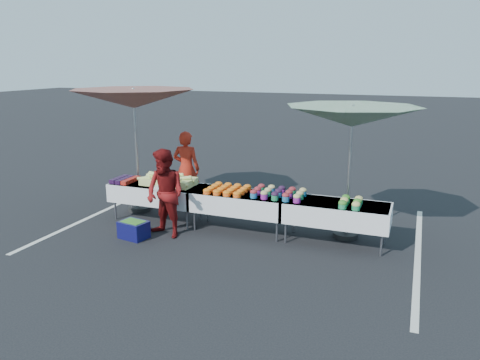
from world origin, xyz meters
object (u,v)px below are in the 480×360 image
(table_left, at_px, (157,192))
(umbrella_left, at_px, (134,100))
(customer, at_px, (165,194))
(table_center, at_px, (240,201))
(table_right, at_px, (336,212))
(vendor, at_px, (186,169))
(umbrella_right, at_px, (352,117))
(storage_bin, at_px, (134,229))

(table_left, bearing_deg, umbrella_left, 150.26)
(customer, bearing_deg, table_center, 47.62)
(table_left, distance_m, umbrella_left, 1.97)
(table_center, distance_m, umbrella_left, 3.11)
(table_left, bearing_deg, table_right, 0.00)
(table_left, bearing_deg, vendor, 85.93)
(table_center, distance_m, vendor, 2.08)
(table_center, height_order, umbrella_right, umbrella_right)
(table_center, xyz_separation_m, umbrella_left, (-2.50, 0.40, 1.80))
(table_center, xyz_separation_m, umbrella_right, (1.94, 0.40, 1.62))
(umbrella_right, bearing_deg, table_center, -168.32)
(vendor, xyz_separation_m, storage_bin, (0.04, -2.19, -0.67))
(umbrella_left, relative_size, storage_bin, 5.40)
(table_center, distance_m, storage_bin, 2.03)
(table_right, bearing_deg, table_center, 180.00)
(table_center, bearing_deg, table_right, 0.00)
(storage_bin, bearing_deg, umbrella_right, 32.23)
(table_left, height_order, umbrella_right, umbrella_right)
(table_left, xyz_separation_m, vendor, (0.08, 1.14, 0.25))
(table_center, bearing_deg, storage_bin, -147.72)
(table_left, height_order, vendor, vendor)
(customer, xyz_separation_m, umbrella_left, (-1.33, 1.15, 1.57))
(table_left, height_order, storage_bin, table_left)
(umbrella_right, height_order, storage_bin, umbrella_right)
(storage_bin, bearing_deg, customer, 41.42)
(umbrella_left, relative_size, umbrella_right, 1.20)
(umbrella_right, bearing_deg, storage_bin, -158.01)
(table_left, height_order, table_right, same)
(table_center, relative_size, table_right, 1.00)
(vendor, relative_size, umbrella_left, 0.56)
(umbrella_right, xyz_separation_m, storage_bin, (-3.61, -1.46, -2.03))
(customer, xyz_separation_m, umbrella_right, (3.10, 1.15, 1.39))
(storage_bin, bearing_deg, umbrella_left, 129.71)
(table_left, relative_size, customer, 1.14)
(umbrella_left, bearing_deg, table_left, -29.74)
(customer, height_order, umbrella_right, umbrella_right)
(vendor, distance_m, customer, 1.97)
(table_center, relative_size, customer, 1.14)
(table_right, relative_size, vendor, 1.11)
(customer, bearing_deg, table_left, 145.08)
(customer, height_order, umbrella_left, umbrella_left)
(umbrella_right, bearing_deg, table_right, -108.68)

